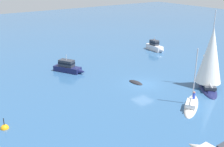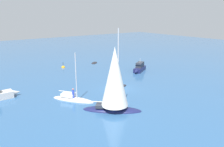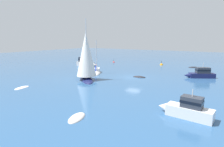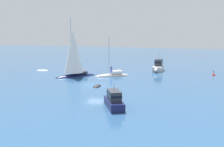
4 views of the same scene
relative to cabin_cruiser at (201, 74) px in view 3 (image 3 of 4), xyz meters
name	(u,v)px [view 3 (image 3 of 4)]	position (x,y,z in m)	size (l,w,h in m)	color
ground_plane	(133,77)	(-10.26, -6.19, -0.76)	(160.00, 160.00, 0.00)	#2D5684
cabin_cruiser	(201,74)	(0.00, 0.00, 0.00)	(5.15, 3.58, 2.71)	#191E4C
cabin_cruiser_1	(187,109)	(1.45, -19.38, 0.01)	(4.89, 1.68, 2.61)	white
skiff	(77,118)	(-6.59, -24.78, -0.76)	(1.88, 2.70, 0.48)	silver
dinghy	(193,67)	(-3.23, 12.22, -0.76)	(2.75, 2.69, 0.39)	black
tender	(22,88)	(-20.25, -21.39, -0.76)	(1.51, 2.54, 0.31)	white
sloop	(97,72)	(-18.46, -6.24, -0.64)	(4.67, 5.93, 7.07)	silver
cabin_cruiser_2	(85,62)	(-26.99, 0.20, 0.12)	(5.71, 1.72, 3.38)	silver
skiff_1	(139,77)	(-9.37, -5.58, -0.76)	(2.44, 1.27, 0.48)	black
sloop_1	(86,58)	(-15.94, -12.39, 2.92)	(6.71, 6.36, 10.44)	#191E4C
channel_buoy	(114,62)	(-24.84, 10.38, -0.75)	(0.59, 0.59, 1.16)	red
mooring_buoy	(161,65)	(-11.20, 12.42, -0.75)	(0.81, 0.81, 1.52)	orange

